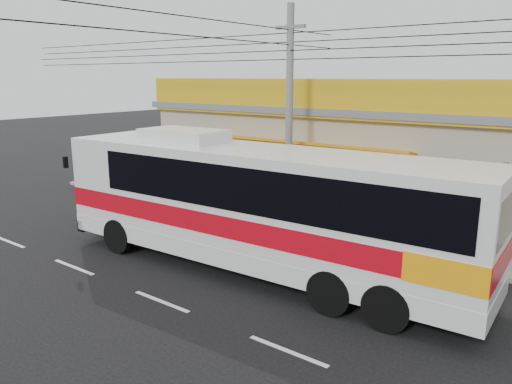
# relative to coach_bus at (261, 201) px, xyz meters

# --- Properties ---
(ground) EXTENTS (120.00, 120.00, 0.00)m
(ground) POSITION_rel_coach_bus_xyz_m (-0.88, -0.72, -2.22)
(ground) COLOR black
(ground) RESTS_ON ground
(sidewalk) EXTENTS (30.00, 3.20, 0.15)m
(sidewalk) POSITION_rel_coach_bus_xyz_m (-0.88, 5.28, -2.15)
(sidewalk) COLOR gray
(sidewalk) RESTS_ON ground
(lane_markings) EXTENTS (50.00, 0.12, 0.01)m
(lane_markings) POSITION_rel_coach_bus_xyz_m (-0.88, -3.22, -2.22)
(lane_markings) COLOR silver
(lane_markings) RESTS_ON ground
(storefront_building) EXTENTS (22.60, 9.20, 5.70)m
(storefront_building) POSITION_rel_coach_bus_xyz_m (-0.88, 10.82, 0.08)
(storefront_building) COLOR #A69E86
(storefront_building) RESTS_ON ground
(coach_bus) EXTENTS (13.59, 3.45, 4.15)m
(coach_bus) POSITION_rel_coach_bus_xyz_m (0.00, 0.00, 0.00)
(coach_bus) COLOR silver
(coach_bus) RESTS_ON ground
(motorbike_red) EXTENTS (2.17, 1.36, 1.08)m
(motorbike_red) POSITION_rel_coach_bus_xyz_m (-4.49, 4.02, -1.53)
(motorbike_red) COLOR maroon
(motorbike_red) RESTS_ON sidewalk
(motorbike_dark) EXTENTS (1.71, 1.10, 1.00)m
(motorbike_dark) POSITION_rel_coach_bus_xyz_m (-14.38, 3.98, -1.57)
(motorbike_dark) COLOR black
(motorbike_dark) RESTS_ON sidewalk
(utility_pole) EXTENTS (34.00, 14.00, 8.41)m
(utility_pole) POSITION_rel_coach_bus_xyz_m (-2.18, 4.68, 4.71)
(utility_pole) COLOR slate
(utility_pole) RESTS_ON ground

